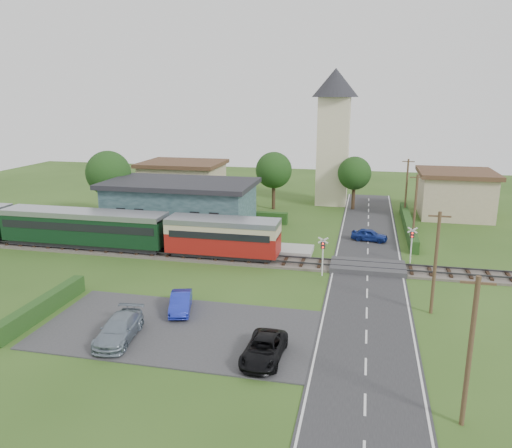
% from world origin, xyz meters
% --- Properties ---
extents(ground, '(120.00, 120.00, 0.00)m').
position_xyz_m(ground, '(0.00, 0.00, 0.00)').
color(ground, '#2D4C19').
extents(railway_track, '(76.00, 3.20, 0.49)m').
position_xyz_m(railway_track, '(0.00, 2.00, 0.11)').
color(railway_track, '#4C443D').
rests_on(railway_track, ground).
extents(road, '(6.00, 70.00, 0.05)m').
position_xyz_m(road, '(10.00, 0.00, 0.03)').
color(road, '#28282B').
rests_on(road, ground).
extents(car_park, '(17.00, 9.00, 0.08)m').
position_xyz_m(car_park, '(-1.50, -12.00, 0.04)').
color(car_park, '#333335').
rests_on(car_park, ground).
extents(crossing_deck, '(6.20, 3.40, 0.45)m').
position_xyz_m(crossing_deck, '(10.00, 2.00, 0.23)').
color(crossing_deck, '#333335').
rests_on(crossing_deck, ground).
extents(platform, '(30.00, 3.00, 0.45)m').
position_xyz_m(platform, '(-10.00, 5.20, 0.23)').
color(platform, gray).
rests_on(platform, ground).
extents(equipment_hut, '(2.30, 2.30, 2.55)m').
position_xyz_m(equipment_hut, '(-18.00, 5.20, 1.75)').
color(equipment_hut, beige).
rests_on(equipment_hut, platform).
extents(station_building, '(16.00, 9.00, 5.30)m').
position_xyz_m(station_building, '(-10.00, 10.99, 2.69)').
color(station_building, '#213A3D').
rests_on(station_building, ground).
extents(train, '(43.20, 2.90, 3.40)m').
position_xyz_m(train, '(-19.40, 2.00, 2.18)').
color(train, '#232328').
rests_on(train, ground).
extents(church_tower, '(6.00, 6.00, 17.60)m').
position_xyz_m(church_tower, '(5.00, 28.00, 10.23)').
color(church_tower, beige).
rests_on(church_tower, ground).
extents(house_west, '(10.80, 8.80, 5.50)m').
position_xyz_m(house_west, '(-15.00, 25.00, 2.79)').
color(house_west, tan).
rests_on(house_west, ground).
extents(house_east, '(8.80, 8.80, 5.50)m').
position_xyz_m(house_east, '(20.00, 24.00, 2.80)').
color(house_east, tan).
rests_on(house_east, ground).
extents(hedge_carpark, '(0.80, 9.00, 1.20)m').
position_xyz_m(hedge_carpark, '(-11.00, -12.00, 0.60)').
color(hedge_carpark, '#193814').
rests_on(hedge_carpark, ground).
extents(hedge_roadside, '(0.80, 18.00, 1.20)m').
position_xyz_m(hedge_roadside, '(14.20, 16.00, 0.60)').
color(hedge_roadside, '#193814').
rests_on(hedge_roadside, ground).
extents(hedge_station, '(22.00, 0.80, 1.30)m').
position_xyz_m(hedge_station, '(-10.00, 15.50, 0.65)').
color(hedge_station, '#193814').
rests_on(hedge_station, ground).
extents(tree_a, '(5.20, 5.20, 8.00)m').
position_xyz_m(tree_a, '(-20.00, 14.00, 5.38)').
color(tree_a, '#332316').
rests_on(tree_a, ground).
extents(tree_b, '(4.60, 4.60, 7.34)m').
position_xyz_m(tree_b, '(-2.00, 23.00, 5.02)').
color(tree_b, '#332316').
rests_on(tree_b, ground).
extents(tree_c, '(4.20, 4.20, 6.78)m').
position_xyz_m(tree_c, '(8.00, 25.00, 4.65)').
color(tree_c, '#332316').
rests_on(tree_c, ground).
extents(utility_pole_a, '(1.40, 0.22, 7.00)m').
position_xyz_m(utility_pole_a, '(14.20, -18.00, 3.63)').
color(utility_pole_a, '#473321').
rests_on(utility_pole_a, ground).
extents(utility_pole_b, '(1.40, 0.22, 7.00)m').
position_xyz_m(utility_pole_b, '(14.20, -6.00, 3.63)').
color(utility_pole_b, '#473321').
rests_on(utility_pole_b, ground).
extents(utility_pole_c, '(1.40, 0.22, 7.00)m').
position_xyz_m(utility_pole_c, '(14.20, 10.00, 3.63)').
color(utility_pole_c, '#473321').
rests_on(utility_pole_c, ground).
extents(utility_pole_d, '(1.40, 0.22, 7.00)m').
position_xyz_m(utility_pole_d, '(14.20, 22.00, 3.63)').
color(utility_pole_d, '#473321').
rests_on(utility_pole_d, ground).
extents(crossing_signal_near, '(0.84, 0.28, 3.28)m').
position_xyz_m(crossing_signal_near, '(6.40, -0.41, 2.14)').
color(crossing_signal_near, silver).
rests_on(crossing_signal_near, ground).
extents(crossing_signal_far, '(0.84, 0.28, 3.28)m').
position_xyz_m(crossing_signal_far, '(13.60, 4.39, 2.14)').
color(crossing_signal_far, silver).
rests_on(crossing_signal_far, ground).
extents(streetlamp_west, '(0.30, 0.30, 5.15)m').
position_xyz_m(streetlamp_west, '(-22.00, 20.00, 3.04)').
color(streetlamp_west, '#3F3F47').
rests_on(streetlamp_west, ground).
extents(streetlamp_east, '(0.30, 0.30, 5.15)m').
position_xyz_m(streetlamp_east, '(16.00, 27.00, 3.04)').
color(streetlamp_east, '#3F3F47').
rests_on(streetlamp_east, ground).
extents(car_on_road, '(3.76, 2.06, 1.21)m').
position_xyz_m(car_on_road, '(10.10, 10.60, 0.66)').
color(car_on_road, navy).
rests_on(car_on_road, road).
extents(car_park_blue, '(2.29, 3.97, 1.24)m').
position_xyz_m(car_park_blue, '(-2.25, -9.50, 0.70)').
color(car_park_blue, '#1A26A4').
rests_on(car_park_blue, car_park).
extents(car_park_silver, '(2.44, 4.90, 1.37)m').
position_xyz_m(car_park_silver, '(-4.35, -14.13, 0.76)').
color(car_park_silver, gray).
rests_on(car_park_silver, car_park).
extents(car_park_dark, '(2.14, 4.44, 1.22)m').
position_xyz_m(car_park_dark, '(4.50, -14.50, 0.69)').
color(car_park_dark, black).
rests_on(car_park_dark, car_park).
extents(pedestrian_near, '(0.70, 0.55, 1.70)m').
position_xyz_m(pedestrian_near, '(-4.08, 4.62, 1.30)').
color(pedestrian_near, gray).
rests_on(pedestrian_near, platform).
extents(pedestrian_far, '(0.72, 0.89, 1.73)m').
position_xyz_m(pedestrian_far, '(-14.52, 5.03, 1.32)').
color(pedestrian_far, gray).
rests_on(pedestrian_far, platform).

